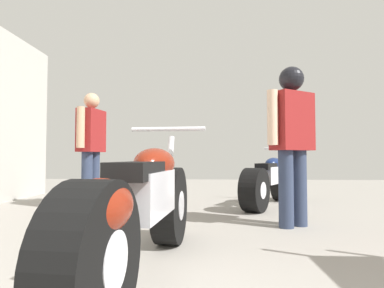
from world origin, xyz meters
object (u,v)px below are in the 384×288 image
(motorcycle_maroon_cruiser, at_px, (143,209))
(mechanic_in_blue, at_px, (91,142))
(motorcycle_black_naked, at_px, (269,182))
(mechanic_with_helmet, at_px, (292,130))

(motorcycle_maroon_cruiser, distance_m, mechanic_in_blue, 3.02)
(motorcycle_black_naked, xyz_separation_m, mechanic_in_blue, (-2.66, -0.31, 0.59))
(motorcycle_maroon_cruiser, xyz_separation_m, mechanic_in_blue, (-1.32, 2.66, 0.54))
(motorcycle_black_naked, distance_m, mechanic_in_blue, 2.74)
(mechanic_in_blue, height_order, mechanic_with_helmet, mechanic_with_helmet)
(mechanic_in_blue, bearing_deg, motorcycle_maroon_cruiser, -63.51)
(motorcycle_black_naked, relative_size, mechanic_with_helmet, 1.06)
(motorcycle_black_naked, relative_size, mechanic_in_blue, 1.07)
(motorcycle_black_naked, bearing_deg, mechanic_in_blue, -173.41)
(mechanic_in_blue, xyz_separation_m, mechanic_with_helmet, (2.63, -1.15, 0.07))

